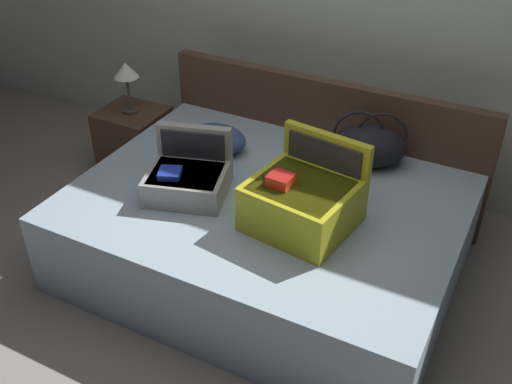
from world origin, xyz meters
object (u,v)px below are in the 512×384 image
at_px(table_lamp, 126,73).
at_px(hard_case_large, 303,200).
at_px(hard_case_medium, 188,177).
at_px(pillow_near_headboard, 218,139).
at_px(nightstand, 135,141).
at_px(bed, 265,233).
at_px(duffel_bag, 369,145).

bearing_deg(table_lamp, hard_case_large, -22.57).
relative_size(hard_case_medium, pillow_near_headboard, 1.42).
height_order(nightstand, table_lamp, table_lamp).
bearing_deg(hard_case_medium, table_lamp, 126.53).
bearing_deg(bed, nightstand, 158.20).
height_order(bed, duffel_bag, duffel_bag).
relative_size(hard_case_medium, nightstand, 1.07).
distance_m(hard_case_large, table_lamp, 1.74).
relative_size(duffel_bag, pillow_near_headboard, 1.40).
height_order(duffel_bag, table_lamp, duffel_bag).
relative_size(bed, hard_case_medium, 4.07).
height_order(hard_case_large, hard_case_medium, hard_case_large).
bearing_deg(pillow_near_headboard, hard_case_medium, -79.32).
bearing_deg(table_lamp, hard_case_medium, -36.46).
distance_m(bed, duffel_bag, 0.80).
xyz_separation_m(bed, hard_case_medium, (-0.40, -0.16, 0.35)).
bearing_deg(hard_case_large, pillow_near_headboard, 157.34).
xyz_separation_m(hard_case_medium, table_lamp, (-0.93, 0.69, 0.16)).
relative_size(bed, table_lamp, 5.87).
xyz_separation_m(pillow_near_headboard, table_lamp, (-0.84, 0.21, 0.18)).
bearing_deg(bed, table_lamp, 158.20).
height_order(hard_case_large, table_lamp, hard_case_large).
relative_size(hard_case_large, hard_case_medium, 1.07).
bearing_deg(hard_case_large, nightstand, 165.43).
relative_size(pillow_near_headboard, table_lamp, 1.02).
bearing_deg(nightstand, hard_case_medium, -36.46).
xyz_separation_m(hard_case_medium, nightstand, (-0.93, 0.69, -0.36)).
bearing_deg(hard_case_large, table_lamp, 165.43).
bearing_deg(pillow_near_headboard, hard_case_large, -30.66).
bearing_deg(duffel_bag, nightstand, -178.06).
distance_m(duffel_bag, nightstand, 1.75).
height_order(duffel_bag, nightstand, duffel_bag).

